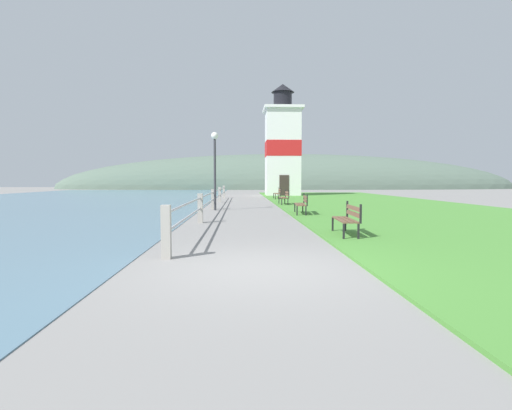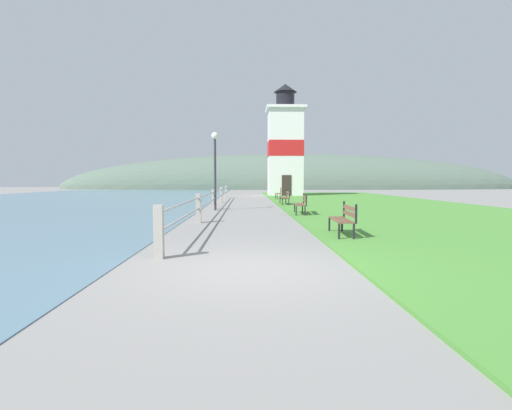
{
  "view_description": "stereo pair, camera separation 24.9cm",
  "coord_description": "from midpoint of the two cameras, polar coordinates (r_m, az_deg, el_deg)",
  "views": [
    {
      "loc": [
        -0.29,
        -6.84,
        1.56
      ],
      "look_at": [
        0.46,
        12.98,
        0.3
      ],
      "focal_mm": 28.0,
      "sensor_mm": 36.0,
      "label": 1
    },
    {
      "loc": [
        -0.04,
        -6.84,
        1.56
      ],
      "look_at": [
        0.46,
        12.98,
        0.3
      ],
      "focal_mm": 28.0,
      "sensor_mm": 36.0,
      "label": 2
    }
  ],
  "objects": [
    {
      "name": "seawall_railing",
      "position": [
        21.08,
        -6.5,
        1.08
      ],
      "size": [
        0.18,
        26.5,
        1.06
      ],
      "color": "#A8A399",
      "rests_on": "ground_plane"
    },
    {
      "name": "distant_hillside",
      "position": [
        69.48,
        4.59,
        2.33
      ],
      "size": [
        80.0,
        16.0,
        12.0
      ],
      "color": "#566B5B",
      "rests_on": "ground_plane"
    },
    {
      "name": "lamp_post",
      "position": [
        20.45,
        -6.26,
        6.91
      ],
      "size": [
        0.36,
        0.36,
        3.96
      ],
      "color": "#333338",
      "rests_on": "ground_plane"
    },
    {
      "name": "park_bench_near",
      "position": [
        11.13,
        12.39,
        -1.72
      ],
      "size": [
        0.56,
        1.67,
        0.94
      ],
      "rotation": [
        0.0,
        0.0,
        3.09
      ],
      "color": "brown",
      "rests_on": "ground_plane"
    },
    {
      "name": "ground_plane",
      "position": [
        7.02,
        -0.79,
        -9.18
      ],
      "size": [
        160.0,
        160.0,
        0.0
      ],
      "primitive_type": "plane",
      "color": "gray"
    },
    {
      "name": "grass_verge",
      "position": [
        24.32,
        17.1,
        -0.13
      ],
      "size": [
        12.0,
        48.22,
        0.06
      ],
      "color": "#4C8E38",
      "rests_on": "ground_plane"
    },
    {
      "name": "park_bench_by_lighthouse",
      "position": [
        31.61,
        2.93,
        1.77
      ],
      "size": [
        0.48,
        1.65,
        0.94
      ],
      "rotation": [
        0.0,
        0.0,
        3.15
      ],
      "color": "brown",
      "rests_on": "ground_plane"
    },
    {
      "name": "park_bench_far",
      "position": [
        24.51,
        3.84,
        1.23
      ],
      "size": [
        0.48,
        1.71,
        0.94
      ],
      "rotation": [
        0.0,
        0.0,
        3.15
      ],
      "color": "brown",
      "rests_on": "ground_plane"
    },
    {
      "name": "lighthouse",
      "position": [
        39.37,
        3.63,
        8.26
      ],
      "size": [
        3.72,
        3.72,
        10.8
      ],
      "color": "white",
      "rests_on": "ground_plane"
    },
    {
      "name": "park_bench_midway",
      "position": [
        17.75,
        6.21,
        0.32
      ],
      "size": [
        0.63,
        1.95,
        0.94
      ],
      "rotation": [
        0.0,
        0.0,
        3.06
      ],
      "color": "brown",
      "rests_on": "ground_plane"
    }
  ]
}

